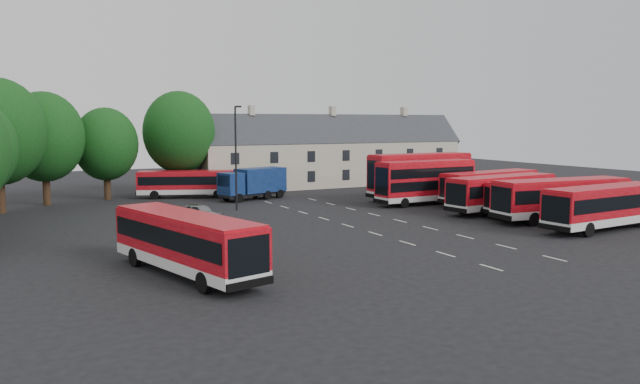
{
  "coord_description": "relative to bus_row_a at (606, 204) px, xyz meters",
  "views": [
    {
      "loc": [
        -24.38,
        -39.84,
        8.14
      ],
      "look_at": [
        -0.04,
        6.61,
        2.2
      ],
      "focal_mm": 35.0,
      "sensor_mm": 36.0,
      "label": 1
    }
  ],
  "objects": [
    {
      "name": "bus_west",
      "position": [
        -31.85,
        0.92,
        -0.03
      ],
      "size": [
        5.32,
        11.9,
        3.28
      ],
      "rotation": [
        0.0,
        0.0,
        1.81
      ],
      "color": "silver",
      "rests_on": "ground"
    },
    {
      "name": "treeline",
      "position": [
        -37.0,
        28.06,
        4.68
      ],
      "size": [
        29.92,
        32.59,
        12.01
      ],
      "color": "black",
      "rests_on": "ground"
    },
    {
      "name": "bus_row_a",
      "position": [
        0.0,
        0.0,
        0.0
      ],
      "size": [
        11.93,
        3.55,
        3.33
      ],
      "rotation": [
        0.0,
        0.0,
        0.07
      ],
      "color": "silver",
      "rests_on": "ground"
    },
    {
      "name": "bus_row_d",
      "position": [
        -0.3,
        10.57,
        -0.01
      ],
      "size": [
        11.9,
        3.9,
        3.3
      ],
      "rotation": [
        0.0,
        0.0,
        0.11
      ],
      "color": "silver",
      "rests_on": "ground"
    },
    {
      "name": "bus_dd_south",
      "position": [
        -3.08,
        18.1,
        0.46
      ],
      "size": [
        10.59,
        2.71,
        4.32
      ],
      "rotation": [
        0.0,
        0.0,
        0.03
      ],
      "color": "silver",
      "rests_on": "ground"
    },
    {
      "name": "silver_car",
      "position": [
        -25.89,
        18.25,
        -1.28
      ],
      "size": [
        3.7,
        4.45,
        1.43
      ],
      "primitive_type": "imported",
      "rotation": [
        0.0,
        0.0,
        0.57
      ],
      "color": "#A1A4A8",
      "rests_on": "ground"
    },
    {
      "name": "lane_markings",
      "position": [
        -13.76,
        10.69,
        -1.99
      ],
      "size": [
        5.15,
        33.8,
        0.01
      ],
      "color": "beige",
      "rests_on": "ground"
    },
    {
      "name": "bus_north",
      "position": [
        -22.44,
        34.34,
        -0.26
      ],
      "size": [
        10.41,
        5.86,
        2.9
      ],
      "rotation": [
        0.0,
        0.0,
        -0.37
      ],
      "color": "silver",
      "rests_on": "ground"
    },
    {
      "name": "lamppost",
      "position": [
        -21.03,
        22.8,
        3.11
      ],
      "size": [
        0.66,
        0.29,
        9.58
      ],
      "rotation": [
        0.0,
        0.0,
        -0.09
      ],
      "color": "black",
      "rests_on": "ground"
    },
    {
      "name": "box_truck",
      "position": [
        -16.67,
        29.62,
        -0.17
      ],
      "size": [
        7.8,
        4.37,
        3.26
      ],
      "rotation": [
        0.0,
        0.0,
        0.29
      ],
      "color": "black",
      "rests_on": "ground"
    },
    {
      "name": "ground",
      "position": [
        -16.26,
        8.69,
        -2.0
      ],
      "size": [
        140.0,
        140.0,
        0.0
      ],
      "primitive_type": "plane",
      "color": "black",
      "rests_on": "ground"
    },
    {
      "name": "bus_row_e",
      "position": [
        2.5,
        15.14,
        -0.04
      ],
      "size": [
        11.77,
        4.03,
        3.26
      ],
      "rotation": [
        0.0,
        0.0,
        0.12
      ],
      "color": "silver",
      "rests_on": "ground"
    },
    {
      "name": "bus_row_c",
      "position": [
        1.09,
        7.03,
        -0.16
      ],
      "size": [
        10.98,
        3.39,
        3.06
      ],
      "rotation": [
        0.0,
        0.0,
        -0.09
      ],
      "color": "silver",
      "rests_on": "ground"
    },
    {
      "name": "terrace_houses",
      "position": [
        -2.26,
        38.69,
        1.86
      ],
      "size": [
        35.7,
        7.13,
        10.06
      ],
      "color": "beige",
      "rests_on": "ground"
    },
    {
      "name": "bus_dd_north",
      "position": [
        -1.16,
        21.6,
        0.74
      ],
      "size": [
        11.79,
        3.11,
        4.8
      ],
      "rotation": [
        0.0,
        0.0,
        0.03
      ],
      "color": "silver",
      "rests_on": "ground"
    },
    {
      "name": "bus_row_b",
      "position": [
        0.46,
        4.56,
        0.08
      ],
      "size": [
        12.44,
        3.94,
        3.46
      ],
      "rotation": [
        0.0,
        0.0,
        -0.09
      ],
      "color": "silver",
      "rests_on": "ground"
    }
  ]
}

